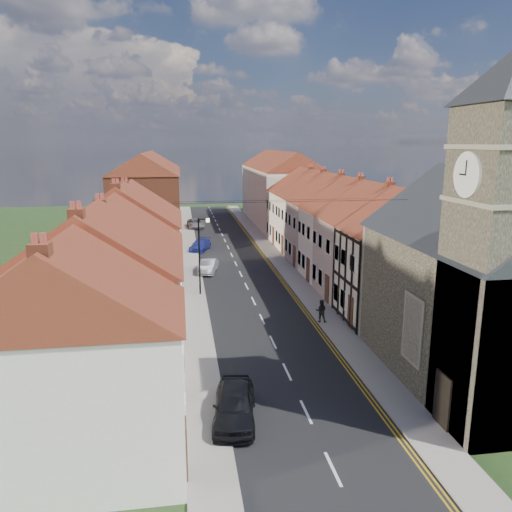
% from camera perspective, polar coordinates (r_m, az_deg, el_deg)
% --- Properties ---
extents(ground, '(160.00, 160.00, 0.00)m').
position_cam_1_polar(ground, '(21.60, 7.12, -19.93)').
color(ground, '#2A421C').
rests_on(ground, ground).
extents(road, '(7.00, 90.00, 0.02)m').
position_cam_1_polar(road, '(49.11, -2.32, -0.88)').
color(road, black).
rests_on(road, ground).
extents(pavement_left, '(1.80, 90.00, 0.12)m').
position_cam_1_polar(pavement_left, '(48.83, -7.46, -1.00)').
color(pavement_left, gray).
rests_on(pavement_left, ground).
extents(pavement_right, '(1.80, 90.00, 0.12)m').
position_cam_1_polar(pavement_right, '(49.75, 2.72, -0.64)').
color(pavement_right, gray).
rests_on(pavement_right, ground).
extents(church, '(11.25, 14.25, 15.20)m').
position_cam_1_polar(church, '(25.99, 25.70, -1.30)').
color(church, '#312D22').
rests_on(church, ground).
extents(cottage_r_tudor, '(8.30, 5.20, 9.00)m').
position_cam_1_polar(cottage_r_tudor, '(34.17, 16.61, 0.16)').
color(cottage_r_tudor, white).
rests_on(cottage_r_tudor, ground).
extents(cottage_r_white_near, '(8.30, 6.00, 9.00)m').
position_cam_1_polar(cottage_r_white_near, '(39.03, 13.33, 1.89)').
color(cottage_r_white_near, '#BBA593').
rests_on(cottage_r_white_near, ground).
extents(cottage_r_cream_mid, '(8.30, 5.20, 9.00)m').
position_cam_1_polar(cottage_r_cream_mid, '(44.00, 10.73, 3.23)').
color(cottage_r_cream_mid, white).
rests_on(cottage_r_cream_mid, ground).
extents(cottage_r_pink, '(8.30, 6.00, 9.00)m').
position_cam_1_polar(cottage_r_pink, '(49.06, 8.67, 4.28)').
color(cottage_r_pink, '#BBA593').
rests_on(cottage_r_pink, ground).
extents(cottage_r_white_far, '(8.30, 5.20, 9.00)m').
position_cam_1_polar(cottage_r_white_far, '(54.19, 6.98, 5.14)').
color(cottage_r_white_far, white).
rests_on(cottage_r_white_far, ground).
extents(cottage_r_cream_far, '(8.30, 6.00, 9.00)m').
position_cam_1_polar(cottage_r_cream_far, '(59.36, 5.59, 5.84)').
color(cottage_r_cream_far, white).
rests_on(cottage_r_cream_far, ground).
extents(cottage_l_brick_near, '(8.30, 5.70, 8.80)m').
position_cam_1_polar(cottage_l_brick_near, '(19.10, -20.71, -10.45)').
color(cottage_l_brick_near, silver).
rests_on(cottage_l_brick_near, ground).
extents(cottage_l_cream, '(8.30, 6.30, 9.10)m').
position_cam_1_polar(cottage_l_cream, '(24.40, -18.00, -4.81)').
color(cottage_l_cream, white).
rests_on(cottage_l_cream, ground).
extents(cottage_l_white, '(8.30, 6.90, 8.80)m').
position_cam_1_polar(cottage_l_white, '(30.54, -16.11, -1.48)').
color(cottage_l_white, white).
rests_on(cottage_l_white, ground).
extents(cottage_l_brick_mid, '(8.30, 5.70, 9.10)m').
position_cam_1_polar(cottage_l_brick_mid, '(36.41, -14.95, 1.11)').
color(cottage_l_brick_mid, silver).
rests_on(cottage_l_brick_mid, ground).
extents(cottage_l_pink, '(8.30, 6.30, 8.80)m').
position_cam_1_polar(cottage_l_pink, '(42.11, -14.12, 2.49)').
color(cottage_l_pink, brown).
rests_on(cottage_l_pink, ground).
extents(block_right_far, '(8.30, 24.20, 10.50)m').
position_cam_1_polar(block_right_far, '(74.13, 2.69, 7.91)').
color(block_right_far, white).
rests_on(block_right_far, ground).
extents(block_left_far, '(8.30, 24.20, 10.50)m').
position_cam_1_polar(block_left_far, '(67.85, -12.17, 7.18)').
color(block_left_far, brown).
rests_on(block_left_far, ground).
extents(lamppost, '(0.88, 0.15, 6.00)m').
position_cam_1_polar(lamppost, '(38.32, -6.38, 0.54)').
color(lamppost, black).
rests_on(lamppost, pavement_left).
extents(car_near, '(2.35, 4.59, 1.50)m').
position_cam_1_polar(car_near, '(22.22, -2.48, -16.57)').
color(car_near, black).
rests_on(car_near, ground).
extents(car_mid, '(2.18, 4.02, 1.26)m').
position_cam_1_polar(car_mid, '(45.79, -5.47, -1.15)').
color(car_mid, '#95969C').
rests_on(car_mid, ground).
extents(car_far, '(2.93, 4.43, 1.19)m').
position_cam_1_polar(car_far, '(55.37, -6.40, 1.24)').
color(car_far, navy).
rests_on(car_far, ground).
extents(car_distant, '(2.39, 4.75, 1.29)m').
position_cam_1_polar(car_distant, '(70.07, -6.92, 3.71)').
color(car_distant, '#9C9FA3').
rests_on(car_distant, ground).
extents(pedestrian_right, '(0.87, 0.76, 1.52)m').
position_cam_1_polar(pedestrian_right, '(33.16, 7.45, -6.23)').
color(pedestrian_right, black).
rests_on(pedestrian_right, pavement_right).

